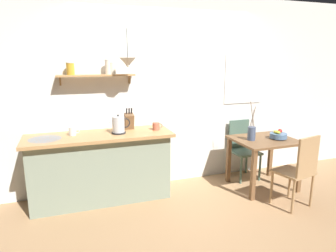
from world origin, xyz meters
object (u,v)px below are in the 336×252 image
object	(u,v)px
dining_chair_far	(242,146)
twig_vase	(252,133)
dining_table	(264,147)
coffee_mug_spare	(156,126)
electric_kettle	(119,125)
coffee_mug_by_sink	(73,131)
fruit_bowl	(278,135)
knife_block	(129,121)
pendant_lamp	(128,62)
dining_chair_near	(299,168)

from	to	relation	value
dining_chair_far	twig_vase	xyz separation A→B (m)	(-0.15, -0.43, 0.33)
dining_table	coffee_mug_spare	distance (m)	1.58
dining_chair_far	electric_kettle	xyz separation A→B (m)	(-1.94, -0.15, 0.52)
coffee_mug_by_sink	coffee_mug_spare	world-z (taller)	coffee_mug_by_sink
electric_kettle	coffee_mug_spare	xyz separation A→B (m)	(0.50, 0.02, -0.06)
dining_table	fruit_bowl	bearing A→B (deg)	-14.92
dining_chair_far	coffee_mug_spare	distance (m)	1.51
dining_table	knife_block	bearing A→B (deg)	165.37
pendant_lamp	dining_chair_far	bearing A→B (deg)	5.30
electric_kettle	coffee_mug_by_sink	world-z (taller)	electric_kettle
dining_chair_far	knife_block	bearing A→B (deg)	178.93
dining_table	coffee_mug_spare	xyz separation A→B (m)	(-1.50, 0.31, 0.35)
knife_block	dining_chair_near	bearing A→B (deg)	-31.67
fruit_bowl	twig_vase	distance (m)	0.41
pendant_lamp	knife_block	bearing A→B (deg)	79.73
electric_kettle	pendant_lamp	xyz separation A→B (m)	(0.14, -0.01, 0.78)
twig_vase	pendant_lamp	world-z (taller)	pendant_lamp
dining_table	twig_vase	world-z (taller)	twig_vase
pendant_lamp	coffee_mug_by_sink	bearing A→B (deg)	171.76
dining_chair_far	coffee_mug_spare	size ratio (longest dim) A/B	6.52
twig_vase	coffee_mug_spare	size ratio (longest dim) A/B	3.99
fruit_bowl	knife_block	distance (m)	2.11
coffee_mug_by_sink	pendant_lamp	xyz separation A→B (m)	(0.70, -0.10, 0.84)
dining_chair_far	electric_kettle	size ratio (longest dim) A/B	3.32
twig_vase	coffee_mug_by_sink	world-z (taller)	twig_vase
knife_block	coffee_mug_by_sink	distance (m)	0.74
dining_table	twig_vase	distance (m)	0.31
twig_vase	coffee_mug_spare	xyz separation A→B (m)	(-1.29, 0.30, 0.13)
dining_chair_near	knife_block	distance (m)	2.24
coffee_mug_by_sink	pendant_lamp	bearing A→B (deg)	-8.24
dining_chair_near	coffee_mug_spare	xyz separation A→B (m)	(-1.53, 0.98, 0.43)
twig_vase	knife_block	xyz separation A→B (m)	(-1.62, 0.47, 0.19)
dining_table	knife_block	distance (m)	1.94
dining_chair_near	twig_vase	size ratio (longest dim) A/B	1.72
dining_table	coffee_mug_by_sink	size ratio (longest dim) A/B	6.38
dining_chair_near	dining_chair_far	size ratio (longest dim) A/B	1.06
fruit_bowl	pendant_lamp	bearing A→B (deg)	170.92
pendant_lamp	coffee_mug_spare	bearing A→B (deg)	5.06
electric_kettle	dining_table	bearing A→B (deg)	-8.27
coffee_mug_by_sink	pendant_lamp	world-z (taller)	pendant_lamp
dining_table	coffee_mug_by_sink	world-z (taller)	coffee_mug_by_sink
dining_chair_far	coffee_mug_by_sink	world-z (taller)	coffee_mug_by_sink
dining_chair_far	fruit_bowl	xyz separation A→B (m)	(0.26, -0.50, 0.28)
dining_chair_near	fruit_bowl	size ratio (longest dim) A/B	3.96
electric_kettle	fruit_bowl	bearing A→B (deg)	-8.86
dining_table	pendant_lamp	distance (m)	2.24
knife_block	dining_chair_far	bearing A→B (deg)	-1.07
fruit_bowl	dining_table	bearing A→B (deg)	165.08
dining_chair_near	dining_table	bearing A→B (deg)	92.40
dining_chair_near	pendant_lamp	world-z (taller)	pendant_lamp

